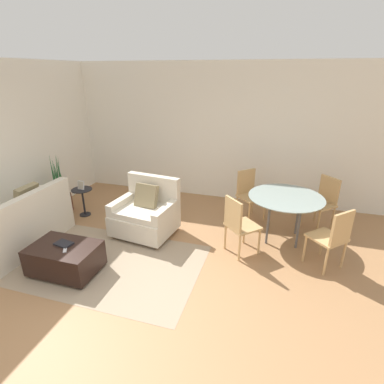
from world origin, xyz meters
TOP-DOWN VIEW (x-y plane):
  - ground_plane at (0.00, 0.00)m, footprint 20.00×20.00m
  - wall_back at (0.00, 3.72)m, footprint 12.00×0.06m
  - wall_left at (-2.79, 1.50)m, footprint 0.06×12.00m
  - area_rug at (-0.80, 0.82)m, footprint 2.92×1.70m
  - couch at (-2.22, 0.64)m, footprint 0.88×2.03m
  - armchair at (-0.50, 1.79)m, footprint 1.04×0.91m
  - ottoman at (-1.09, 0.49)m, footprint 0.89×0.60m
  - book_stack at (-1.11, 0.53)m, footprint 0.26×0.19m
  - tv_remote_primary at (-1.01, 0.43)m, footprint 0.13×0.16m
  - potted_plant at (-2.45, 2.10)m, footprint 0.40×0.40m
  - side_table at (-1.92, 2.07)m, footprint 0.37×0.37m
  - picture_frame at (-1.92, 2.07)m, footprint 0.13×0.06m
  - dining_table at (1.69, 2.26)m, footprint 1.16×1.16m
  - dining_chair_near_left at (1.06, 1.62)m, footprint 0.59×0.59m
  - dining_chair_near_right at (2.33, 1.62)m, footprint 0.59×0.59m
  - dining_chair_far_left at (1.06, 2.89)m, footprint 0.59×0.59m
  - dining_chair_far_right at (2.33, 2.89)m, footprint 0.59×0.59m

SIDE VIEW (x-z plane):
  - ground_plane at x=0.00m, z-range 0.00..0.00m
  - area_rug at x=-0.80m, z-range 0.00..0.01m
  - ottoman at x=-1.09m, z-range 0.02..0.42m
  - potted_plant at x=-2.45m, z-range -0.31..0.86m
  - couch at x=-2.22m, z-range -0.15..0.78m
  - armchair at x=-0.50m, z-range -0.11..0.82m
  - side_table at x=-1.92m, z-range 0.10..0.63m
  - tv_remote_primary at x=-1.01m, z-range 0.40..0.41m
  - book_stack at x=-1.11m, z-range 0.40..0.43m
  - dining_chair_near_left at x=1.06m, z-range 0.07..0.97m
  - dining_chair_near_right at x=2.33m, z-range 0.07..0.97m
  - dining_chair_far_left at x=1.06m, z-range 0.07..0.97m
  - dining_chair_far_right at x=2.33m, z-range 0.07..0.97m
  - picture_frame at x=-1.92m, z-range 0.53..0.69m
  - dining_table at x=1.69m, z-range 0.30..1.04m
  - wall_back at x=0.00m, z-range 0.00..2.75m
  - wall_left at x=-2.79m, z-range 0.00..2.75m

